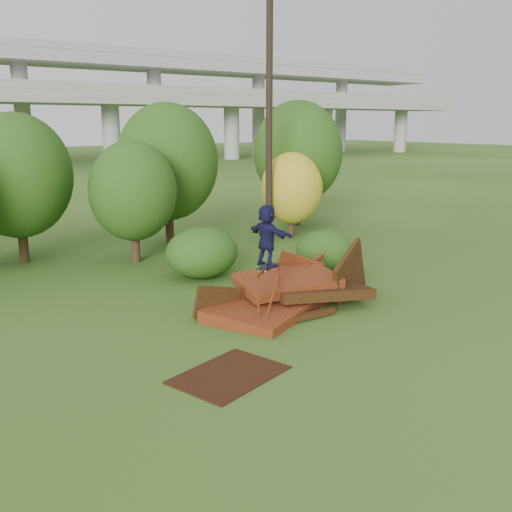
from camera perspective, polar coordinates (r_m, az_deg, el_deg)
ground at (r=14.83m, az=7.06°, el=-7.06°), size 240.00×240.00×0.00m
scrap_pile at (r=16.17m, az=3.28°, el=-3.82°), size 5.86×3.56×2.26m
grind_rail at (r=14.90m, az=1.31°, el=-2.89°), size 1.43×0.87×1.44m
skateboard at (r=14.63m, az=1.09°, el=-1.05°), size 0.84×0.61×0.09m
skater at (r=14.45m, az=1.10°, el=2.06°), size 0.63×1.51×1.58m
flat_plate at (r=12.07m, az=-2.72°, el=-11.77°), size 2.61×2.17×0.03m
tree_1 at (r=22.65m, az=-22.80°, el=7.39°), size 3.96×3.96×5.51m
tree_2 at (r=21.51m, az=-12.21°, el=6.36°), size 3.21×3.21×4.52m
tree_3 at (r=24.69m, az=-8.86°, el=9.25°), size 4.30×4.30×5.97m
tree_4 at (r=25.81m, az=3.58°, el=6.76°), size 2.79×2.79×3.85m
tree_5 at (r=28.92m, az=4.21°, el=10.28°), size 4.43×4.43×6.22m
shrub_left at (r=19.24m, az=-5.42°, el=0.35°), size 2.48×2.29×1.72m
shrub_right at (r=20.08m, az=6.82°, el=0.50°), size 2.07×1.90×1.47m
utility_pole at (r=24.35m, az=1.33°, el=14.22°), size 1.40×0.28×10.96m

